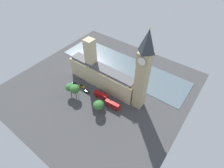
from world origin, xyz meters
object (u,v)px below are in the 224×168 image
Objects in this scene: double_decker_bus_kerbside at (101,95)px; double_decker_bus_leading at (112,105)px; car_yellow_cab_corner at (82,86)px; pedestrian_far_end at (101,90)px; pedestrian_trailing at (103,91)px; car_blue_near_tower at (75,84)px; clock_tower at (143,72)px; car_dark_green_midblock at (87,91)px; plane_tree_by_river_gate at (98,105)px; plane_tree_opposite_hall at (75,89)px; plane_tree_slot_11 at (70,87)px; parliament_building at (101,74)px; plane_tree_slot_10 at (99,105)px; street_lamp_slot_12 at (78,94)px; pedestrian_under_trees at (80,79)px.

double_decker_bus_leading is at bearing -104.06° from double_decker_bus_kerbside.
pedestrian_far_end is at bearing 105.46° from car_yellow_cab_corner.
car_blue_near_tower is at bearing -29.71° from pedestrian_trailing.
clock_tower is at bearing -111.92° from pedestrian_far_end.
car_dark_green_midblock is 21.51m from plane_tree_by_river_gate.
plane_tree_opposite_hall is 4.39m from plane_tree_slot_11.
pedestrian_trailing is 19.12m from plane_tree_by_river_gate.
double_decker_bus_kerbside is 0.97× the size of plane_tree_opposite_hall.
plane_tree_by_river_gate reaches higher than pedestrian_trailing.
car_dark_green_midblock is 0.43× the size of double_decker_bus_leading.
parliament_building is 0.98× the size of clock_tower.
parliament_building is at bearing -143.65° from plane_tree_slot_10.
street_lamp_slot_12 reaches higher than car_dark_green_midblock.
parliament_building is at bearing 171.43° from street_lamp_slot_12.
double_decker_bus_kerbside is 7.24m from pedestrian_far_end.
pedestrian_far_end is 22.75m from plane_tree_slot_11.
double_decker_bus_kerbside is at bearing -147.12° from plane_tree_slot_10.
plane_tree_opposite_hall is (20.08, -39.24, -21.51)m from clock_tower.
double_decker_bus_leading is 1.12× the size of plane_tree_slot_10.
parliament_building reaches higher than car_yellow_cab_corner.
double_decker_bus_kerbside is at bearing -85.74° from car_dark_green_midblock.
pedestrian_under_trees is at bearing -114.92° from plane_tree_slot_10.
double_decker_bus_kerbside is 18.95m from plane_tree_opposite_hall.
clock_tower reaches higher than double_decker_bus_kerbside.
plane_tree_by_river_gate is at bearing 69.77° from car_blue_near_tower.
car_yellow_cab_corner is 2.69× the size of pedestrian_under_trees.
plane_tree_slot_10 is at bearing 36.35° from parliament_building.
car_yellow_cab_corner is at bearing 86.35° from double_decker_bus_kerbside.
double_decker_bus_kerbside reaches higher than pedestrian_under_trees.
plane_tree_by_river_gate reaches higher than plane_tree_slot_10.
clock_tower is 8.52× the size of street_lamp_slot_12.
clock_tower is at bearing 119.14° from street_lamp_slot_12.
car_yellow_cab_corner is 0.47× the size of plane_tree_slot_10.
car_yellow_cab_corner is 0.41× the size of plane_tree_opposite_hall.
car_yellow_cab_corner reaches higher than pedestrian_trailing.
pedestrian_trailing is 0.97× the size of pedestrian_under_trees.
car_dark_green_midblock is at bearing -12.96° from parliament_building.
parliament_building is 5.24× the size of double_decker_bus_leading.
plane_tree_slot_11 reaches higher than pedestrian_under_trees.
parliament_building is 19.49m from pedestrian_under_trees.
pedestrian_under_trees is at bearing -139.37° from street_lamp_slot_12.
clock_tower is at bearing 138.71° from plane_tree_slot_10.
plane_tree_opposite_hall is at bearing 175.97° from pedestrian_under_trees.
plane_tree_opposite_hall is at bearing -91.67° from plane_tree_by_river_gate.
double_decker_bus_kerbside is 16.22m from street_lamp_slot_12.
car_blue_near_tower is (13.02, -15.90, -8.58)m from parliament_building.
clock_tower is at bearing -71.11° from double_decker_bus_kerbside.
pedestrian_far_end is at bearing -143.99° from plane_tree_slot_10.
pedestrian_trailing is 0.24× the size of street_lamp_slot_12.
plane_tree_by_river_gate is (8.51, -4.78, 4.32)m from double_decker_bus_leading.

